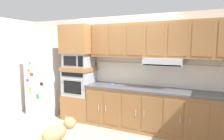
# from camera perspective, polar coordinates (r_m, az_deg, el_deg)

# --- Properties ---
(ground_plane) EXTENTS (9.60, 9.60, 0.00)m
(ground_plane) POSITION_cam_1_polar(r_m,az_deg,el_deg) (4.13, -3.29, -18.99)
(ground_plane) COLOR #9E9389
(back_kitchen_wall) EXTENTS (6.20, 0.12, 2.50)m
(back_kitchen_wall) POSITION_cam_1_polar(r_m,az_deg,el_deg) (4.75, 2.95, 0.24)
(back_kitchen_wall) COLOR beige
(back_kitchen_wall) RESTS_ON ground
(side_panel_left) EXTENTS (0.12, 7.10, 2.50)m
(side_panel_left) POSITION_cam_1_polar(r_m,az_deg,el_deg) (5.64, -29.32, 0.41)
(side_panel_left) COLOR beige
(side_panel_left) RESTS_ON ground
(refrigerator) EXTENTS (0.76, 0.73, 1.76)m
(refrigerator) POSITION_cam_1_polar(r_m,az_deg,el_deg) (5.56, -18.80, -3.00)
(refrigerator) COLOR white
(refrigerator) RESTS_ON ground
(oven_base_cabinet) EXTENTS (0.74, 0.62, 0.60)m
(oven_base_cabinet) POSITION_cam_1_polar(r_m,az_deg,el_deg) (5.10, -9.30, -10.30)
(oven_base_cabinet) COLOR #996638
(oven_base_cabinet) RESTS_ON ground
(built_in_oven) EXTENTS (0.70, 0.62, 0.60)m
(built_in_oven) POSITION_cam_1_polar(r_m,az_deg,el_deg) (4.95, -9.45, -3.66)
(built_in_oven) COLOR #A8AAAF
(built_in_oven) RESTS_ON oven_base_cabinet
(appliance_mid_shelf) EXTENTS (0.74, 0.62, 0.10)m
(appliance_mid_shelf) POSITION_cam_1_polar(r_m,az_deg,el_deg) (4.90, -9.52, 0.36)
(appliance_mid_shelf) COLOR #996638
(appliance_mid_shelf) RESTS_ON built_in_oven
(microwave) EXTENTS (0.64, 0.54, 0.32)m
(microwave) POSITION_cam_1_polar(r_m,az_deg,el_deg) (4.88, -9.58, 2.81)
(microwave) COLOR #A8AAAF
(microwave) RESTS_ON appliance_mid_shelf
(appliance_upper_cabinet) EXTENTS (0.74, 0.62, 0.68)m
(appliance_upper_cabinet) POSITION_cam_1_polar(r_m,az_deg,el_deg) (4.88, -9.69, 8.68)
(appliance_upper_cabinet) COLOR #996638
(appliance_upper_cabinet) RESTS_ON microwave
(lower_cabinet_run) EXTENTS (3.01, 0.63, 0.88)m
(lower_cabinet_run) POSITION_cam_1_polar(r_m,az_deg,el_deg) (4.33, 12.09, -11.58)
(lower_cabinet_run) COLOR #996638
(lower_cabinet_run) RESTS_ON ground
(countertop_slab) EXTENTS (3.05, 0.64, 0.04)m
(countertop_slab) POSITION_cam_1_polar(r_m,az_deg,el_deg) (4.21, 12.26, -5.62)
(countertop_slab) COLOR #4C4C51
(countertop_slab) RESTS_ON lower_cabinet_run
(backsplash_panel) EXTENTS (3.05, 0.02, 0.50)m
(backsplash_panel) POSITION_cam_1_polar(r_m,az_deg,el_deg) (4.44, 13.17, -1.45)
(backsplash_panel) COLOR silver
(backsplash_panel) RESTS_ON countertop_slab
(upper_cabinet_with_hood) EXTENTS (3.01, 0.48, 0.88)m
(upper_cabinet_with_hood) POSITION_cam_1_polar(r_m,az_deg,el_deg) (4.23, 13.11, 8.10)
(upper_cabinet_with_hood) COLOR #996638
(upper_cabinet_with_hood) RESTS_ON backsplash_panel
(screwdriver) EXTENTS (0.17, 0.17, 0.03)m
(screwdriver) POSITION_cam_1_polar(r_m,az_deg,el_deg) (4.56, -0.33, -4.06)
(screwdriver) COLOR blue
(screwdriver) RESTS_ON countertop_slab
(dog) EXTENTS (0.34, 0.82, 0.62)m
(dog) POSITION_cam_1_polar(r_m,az_deg,el_deg) (3.44, -15.29, -17.03)
(dog) COLOR tan
(dog) RESTS_ON ground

